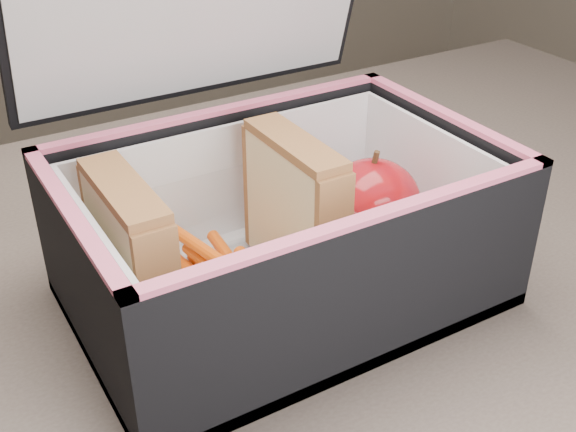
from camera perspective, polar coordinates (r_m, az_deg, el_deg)
kitchen_table at (r=0.65m, az=3.42°, el=-11.11°), size 1.20×0.80×0.75m
lunch_bag at (r=0.54m, az=-0.62°, el=-0.22°), size 0.31×0.26×0.31m
plastic_tub at (r=0.53m, az=-5.47°, el=-3.36°), size 0.17×0.12×0.07m
sandwich_left at (r=0.50m, az=-12.27°, el=-3.25°), size 0.03×0.10×0.11m
sandwich_right at (r=0.54m, az=0.52°, el=0.61°), size 0.03×0.10×0.11m
carrot_sticks at (r=0.54m, az=-5.04°, el=-4.69°), size 0.04×0.14×0.03m
paper_napkin at (r=0.61m, az=6.70°, el=-2.03°), size 0.08×0.08×0.01m
red_apple at (r=0.58m, az=6.69°, el=1.05°), size 0.09×0.09×0.08m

